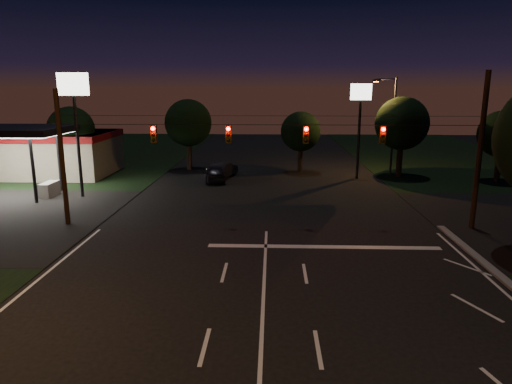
{
  "coord_description": "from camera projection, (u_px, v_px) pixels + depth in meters",
  "views": [
    {
      "loc": [
        0.31,
        -10.98,
        8.04
      ],
      "look_at": [
        -0.49,
        11.03,
        3.0
      ],
      "focal_mm": 32.0,
      "sensor_mm": 36.0,
      "label": 1
    }
  ],
  "objects": [
    {
      "name": "stop_bar",
      "position": [
        324.0,
        247.0,
        23.6
      ],
      "size": [
        12.0,
        0.5,
        0.01
      ],
      "primitive_type": "cube",
      "color": "silver",
      "rests_on": "ground"
    },
    {
      "name": "utility_pole_right",
      "position": [
        471.0,
        228.0,
        26.69
      ],
      "size": [
        0.3,
        0.3,
        9.0
      ],
      "primitive_type": "cylinder",
      "color": "black",
      "rests_on": "ground"
    },
    {
      "name": "utility_pole_left",
      "position": [
        68.0,
        224.0,
        27.54
      ],
      "size": [
        0.28,
        0.28,
        8.0
      ],
      "primitive_type": "cylinder",
      "color": "black",
      "rests_on": "ground"
    },
    {
      "name": "signal_span",
      "position": [
        267.0,
        134.0,
        25.85
      ],
      "size": [
        24.0,
        0.4,
        1.56
      ],
      "color": "black",
      "rests_on": "ground"
    },
    {
      "name": "gas_station",
      "position": [
        34.0,
        150.0,
        42.34
      ],
      "size": [
        14.2,
        16.1,
        5.25
      ],
      "color": "gray",
      "rests_on": "ground"
    },
    {
      "name": "pole_sign_left_near",
      "position": [
        75.0,
        103.0,
        32.87
      ],
      "size": [
        2.2,
        0.3,
        9.1
      ],
      "color": "black",
      "rests_on": "ground"
    },
    {
      "name": "pole_sign_right",
      "position": [
        360.0,
        109.0,
        40.05
      ],
      "size": [
        1.8,
        0.3,
        8.4
      ],
      "color": "black",
      "rests_on": "ground"
    },
    {
      "name": "street_light_right_far",
      "position": [
        391.0,
        119.0,
        42.11
      ],
      "size": [
        2.2,
        0.35,
        9.0
      ],
      "color": "black",
      "rests_on": "ground"
    },
    {
      "name": "tree_far_a",
      "position": [
        72.0,
        130.0,
        41.52
      ],
      "size": [
        4.2,
        4.2,
        6.42
      ],
      "color": "black",
      "rests_on": "ground"
    },
    {
      "name": "tree_far_b",
      "position": [
        189.0,
        123.0,
        45.0
      ],
      "size": [
        4.6,
        4.6,
        6.98
      ],
      "color": "black",
      "rests_on": "ground"
    },
    {
      "name": "tree_far_c",
      "position": [
        301.0,
        132.0,
        43.77
      ],
      "size": [
        3.8,
        3.8,
        5.86
      ],
      "color": "black",
      "rests_on": "ground"
    },
    {
      "name": "tree_far_d",
      "position": [
        402.0,
        124.0,
        41.33
      ],
      "size": [
        4.8,
        4.8,
        7.3
      ],
      "color": "black",
      "rests_on": "ground"
    },
    {
      "name": "tree_far_e",
      "position": [
        501.0,
        135.0,
        39.23
      ],
      "size": [
        4.0,
        4.0,
        6.18
      ],
      "color": "black",
      "rests_on": "ground"
    },
    {
      "name": "car_oncoming_a",
      "position": [
        215.0,
        173.0,
        39.91
      ],
      "size": [
        2.36,
        4.44,
        1.44
      ],
      "primitive_type": "imported",
      "rotation": [
        0.0,
        0.0,
        3.3
      ],
      "color": "black",
      "rests_on": "ground"
    },
    {
      "name": "car_oncoming_b",
      "position": [
        223.0,
        170.0,
        41.77
      ],
      "size": [
        2.61,
        4.54,
        1.42
      ],
      "primitive_type": "imported",
      "rotation": [
        0.0,
        0.0,
        2.87
      ],
      "color": "black",
      "rests_on": "ground"
    }
  ]
}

